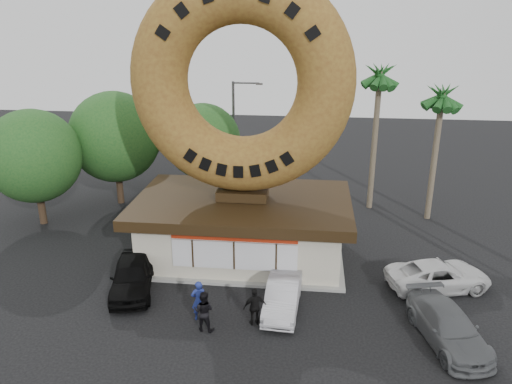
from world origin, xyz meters
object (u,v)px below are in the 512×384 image
object	(u,v)px
street_lamp	(236,132)
car_black	(132,275)
person_right	(255,307)
car_white	(438,276)
donut_shop	(243,226)
person_left	(199,300)
car_silver	(283,296)
giant_donut	(242,83)
car_grey	(448,327)
person_center	(204,311)

from	to	relation	value
street_lamp	car_black	size ratio (longest dim) A/B	1.74
person_right	car_white	world-z (taller)	person_right
street_lamp	car_white	bearing A→B (deg)	-46.98
car_black	donut_shop	bearing A→B (deg)	27.78
person_left	car_silver	xyz separation A→B (m)	(3.49, 1.14, -0.24)
donut_shop	giant_donut	distance (m)	7.47
street_lamp	car_grey	xyz separation A→B (m)	(10.96, -16.53, -3.79)
person_center	car_white	distance (m)	11.28
person_left	car_grey	distance (m)	10.17
street_lamp	car_black	xyz separation A→B (m)	(-2.83, -14.13, -3.70)
person_left	person_center	size ratio (longest dim) A/B	1.03
giant_donut	person_left	bearing A→B (deg)	-99.85
person_left	donut_shop	bearing A→B (deg)	-120.30
giant_donut	car_black	distance (m)	10.51
donut_shop	giant_donut	world-z (taller)	giant_donut
street_lamp	car_white	distance (m)	17.30
person_right	car_black	size ratio (longest dim) A/B	0.37
street_lamp	person_left	distance (m)	16.50
person_right	giant_donut	bearing A→B (deg)	-99.54
donut_shop	car_grey	distance (m)	11.25
car_black	giant_donut	bearing A→B (deg)	27.89
street_lamp	car_grey	distance (m)	20.19
person_center	giant_donut	bearing A→B (deg)	-87.59
donut_shop	car_black	distance (m)	6.32
car_grey	car_black	bearing A→B (deg)	156.13
person_left	car_white	size ratio (longest dim) A/B	0.37
street_lamp	car_black	bearing A→B (deg)	-101.34
giant_donut	person_right	bearing A→B (deg)	-77.72
car_silver	car_black	bearing A→B (deg)	176.53
donut_shop	car_white	distance (m)	10.00
street_lamp	person_center	size ratio (longest dim) A/B	4.53
street_lamp	person_left	world-z (taller)	street_lamp
donut_shop	person_center	xyz separation A→B (m)	(-0.69, -6.80, -0.88)
giant_donut	car_grey	bearing A→B (deg)	-35.66
person_right	car_black	world-z (taller)	person_right
car_grey	car_white	world-z (taller)	car_grey
giant_donut	car_black	world-z (taller)	giant_donut
giant_donut	person_center	world-z (taller)	giant_donut
person_left	car_grey	xyz separation A→B (m)	(10.16, -0.45, -0.22)
donut_shop	car_white	world-z (taller)	donut_shop
person_right	car_grey	distance (m)	7.76
car_black	car_white	size ratio (longest dim) A/B	0.94
donut_shop	person_right	world-z (taller)	donut_shop
person_left	car_black	xyz separation A→B (m)	(-3.63, 1.95, -0.13)
person_right	car_grey	world-z (taller)	person_right
giant_donut	car_silver	bearing A→B (deg)	-63.82
car_black	car_white	world-z (taller)	car_black
street_lamp	car_silver	bearing A→B (deg)	-73.99
donut_shop	car_silver	distance (m)	5.61
street_lamp	car_silver	xyz separation A→B (m)	(4.29, -14.95, -3.82)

